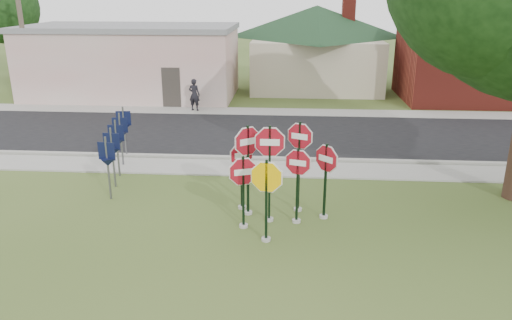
# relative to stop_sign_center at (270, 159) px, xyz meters

# --- Properties ---
(ground) EXTENTS (120.00, 120.00, 0.00)m
(ground) POSITION_rel_stop_sign_center_xyz_m (0.04, -1.31, -1.83)
(ground) COLOR #394F1D
(ground) RESTS_ON ground
(sidewalk_near) EXTENTS (60.00, 1.60, 0.06)m
(sidewalk_near) POSITION_rel_stop_sign_center_xyz_m (0.04, 4.19, -1.80)
(sidewalk_near) COLOR gray
(sidewalk_near) RESTS_ON ground
(road) EXTENTS (60.00, 7.00, 0.04)m
(road) POSITION_rel_stop_sign_center_xyz_m (0.04, 8.69, -1.81)
(road) COLOR black
(road) RESTS_ON ground
(sidewalk_far) EXTENTS (60.00, 1.60, 0.06)m
(sidewalk_far) POSITION_rel_stop_sign_center_xyz_m (0.04, 12.99, -1.80)
(sidewalk_far) COLOR gray
(sidewalk_far) RESTS_ON ground
(curb) EXTENTS (60.00, 0.20, 0.14)m
(curb) POSITION_rel_stop_sign_center_xyz_m (0.04, 5.19, -1.76)
(curb) COLOR gray
(curb) RESTS_ON ground
(stop_sign_center) EXTENTS (1.14, 0.24, 2.87)m
(stop_sign_center) POSITION_rel_stop_sign_center_xyz_m (0.00, 0.00, 0.00)
(stop_sign_center) COLOR #9D9A93
(stop_sign_center) RESTS_ON ground
(stop_sign_yellow) EXTENTS (1.12, 0.24, 2.32)m
(stop_sign_yellow) POSITION_rel_stop_sign_center_xyz_m (-0.02, -1.18, -0.42)
(stop_sign_yellow) COLOR #9D9A93
(stop_sign_yellow) RESTS_ON ground
(stop_sign_left) EXTENTS (1.01, 0.37, 2.14)m
(stop_sign_left) POSITION_rel_stop_sign_center_xyz_m (-0.68, -0.45, -0.55)
(stop_sign_left) COLOR #9D9A93
(stop_sign_left) RESTS_ON ground
(stop_sign_right) EXTENTS (0.96, 0.30, 2.26)m
(stop_sign_right) POSITION_rel_stop_sign_center_xyz_m (0.76, -0.04, -0.47)
(stop_sign_right) COLOR #9D9A93
(stop_sign_right) RESTS_ON ground
(stop_sign_back_right) EXTENTS (0.96, 0.41, 2.79)m
(stop_sign_back_right) POSITION_rel_stop_sign_center_xyz_m (0.81, 0.73, -0.09)
(stop_sign_back_right) COLOR #9D9A93
(stop_sign_back_right) RESTS_ON ground
(stop_sign_back_left) EXTENTS (0.92, 0.69, 2.76)m
(stop_sign_back_left) POSITION_rel_stop_sign_center_xyz_m (-0.63, 0.40, -0.08)
(stop_sign_back_left) COLOR #9D9A93
(stop_sign_back_left) RESTS_ON ground
(stop_sign_far_right) EXTENTS (0.77, 0.75, 2.30)m
(stop_sign_far_right) POSITION_rel_stop_sign_center_xyz_m (1.54, 0.30, -0.43)
(stop_sign_far_right) COLOR #9D9A93
(stop_sign_far_right) RESTS_ON ground
(stop_sign_far_left) EXTENTS (0.85, 0.59, 2.18)m
(stop_sign_far_left) POSITION_rel_stop_sign_center_xyz_m (-0.84, 0.77, -0.52)
(stop_sign_far_left) COLOR #9D9A93
(stop_sign_far_left) RESTS_ON ground
(route_sign_row) EXTENTS (1.43, 4.63, 2.00)m
(route_sign_row) POSITION_rel_stop_sign_center_xyz_m (-5.36, 3.19, -0.61)
(route_sign_row) COLOR #59595E
(route_sign_row) RESTS_ON ground
(building_stucco) EXTENTS (12.20, 6.20, 4.20)m
(building_stucco) POSITION_rel_stop_sign_center_xyz_m (-8.96, 16.69, 0.32)
(building_stucco) COLOR beige
(building_stucco) RESTS_ON ground
(building_house) EXTENTS (11.60, 11.60, 6.20)m
(building_house) POSITION_rel_stop_sign_center_xyz_m (2.04, 20.69, 1.82)
(building_house) COLOR #B3A98E
(building_house) RESTS_ON ground
(building_brick) EXTENTS (10.20, 6.20, 4.75)m
(building_brick) POSITION_rel_stop_sign_center_xyz_m (12.03, 17.19, 0.57)
(building_brick) COLOR maroon
(building_brick) RESTS_ON ground
(utility_pole_near) EXTENTS (2.20, 0.26, 9.50)m
(utility_pole_near) POSITION_rel_stop_sign_center_xyz_m (-13.96, 13.89, 3.14)
(utility_pole_near) COLOR #463C2E
(utility_pole_near) RESTS_ON ground
(bg_tree_left) EXTENTS (4.90, 4.90, 7.35)m
(bg_tree_left) POSITION_rel_stop_sign_center_xyz_m (-19.96, 22.69, 3.05)
(bg_tree_left) COLOR #321E16
(bg_tree_left) RESTS_ON ground
(pedestrian) EXTENTS (0.70, 0.55, 1.69)m
(pedestrian) POSITION_rel_stop_sign_center_xyz_m (-4.57, 12.95, -0.93)
(pedestrian) COLOR black
(pedestrian) RESTS_ON sidewalk_far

